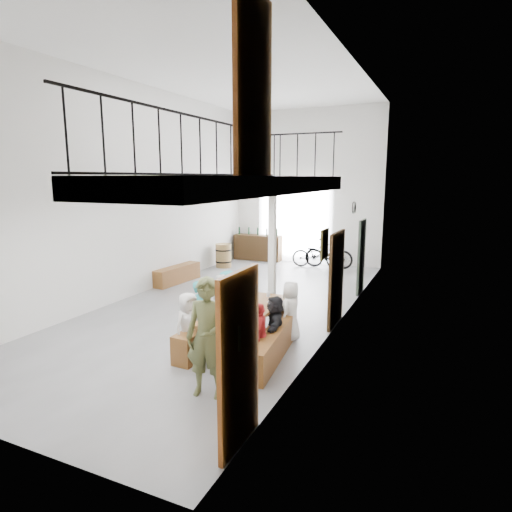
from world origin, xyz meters
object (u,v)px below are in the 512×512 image
at_px(side_bench, 177,274).
at_px(serving_counter, 258,247).
at_px(tasting_table, 245,313).
at_px(host_standing, 208,338).
at_px(bicycle_near, 318,254).
at_px(bench_inner, 215,332).
at_px(oak_barrel, 223,256).

bearing_deg(side_bench, serving_counter, 79.99).
bearing_deg(tasting_table, host_standing, -84.56).
bearing_deg(serving_counter, side_bench, -102.11).
bearing_deg(serving_counter, bicycle_near, -11.04).
bearing_deg(side_bench, tasting_table, -42.83).
height_order(serving_counter, bicycle_near, serving_counter).
height_order(bench_inner, side_bench, bench_inner).
bearing_deg(side_bench, bicycle_near, 50.32).
bearing_deg(tasting_table, bench_inner, 179.75).
distance_m(bench_inner, serving_counter, 8.46).
bearing_deg(bench_inner, bicycle_near, 94.34).
bearing_deg(host_standing, bench_inner, 105.04).
xyz_separation_m(tasting_table, serving_counter, (-3.30, 8.01, -0.23)).
xyz_separation_m(side_bench, serving_counter, (0.75, 4.25, 0.23)).
relative_size(serving_counter, host_standing, 1.04).
xyz_separation_m(bench_inner, bicycle_near, (-0.22, 7.64, 0.21)).
bearing_deg(host_standing, bicycle_near, 84.74).
relative_size(side_bench, serving_counter, 0.98).
relative_size(tasting_table, side_bench, 1.28).
bearing_deg(side_bench, bench_inner, -47.76).
bearing_deg(host_standing, oak_barrel, 105.27).
relative_size(bench_inner, host_standing, 1.27).
distance_m(host_standing, bicycle_near, 9.37).
bearing_deg(tasting_table, side_bench, 135.21).
bearing_deg(bicycle_near, serving_counter, 69.77).
bearing_deg(serving_counter, bench_inner, -73.64).
relative_size(tasting_table, bicycle_near, 1.28).
xyz_separation_m(serving_counter, host_standing, (3.52, -9.69, 0.40)).
relative_size(side_bench, bicycle_near, 1.00).
height_order(serving_counter, host_standing, host_standing).
xyz_separation_m(tasting_table, side_bench, (-4.05, 3.76, -0.46)).
height_order(side_bench, host_standing, host_standing).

